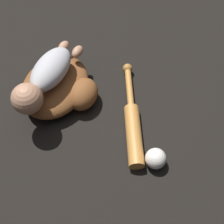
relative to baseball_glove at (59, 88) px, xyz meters
The scene contains 5 objects.
ground_plane 0.08m from the baseball_glove, 92.56° to the right, with size 6.00×6.00×0.00m, color black.
baseball_glove is the anchor object (origin of this frame).
baby_figure 0.11m from the baseball_glove, 27.19° to the right, with size 0.39×0.13×0.11m.
baseball_bat 0.33m from the baseball_glove, 82.41° to the left, with size 0.44×0.22×0.06m.
baseball 0.47m from the baseball_glove, 70.52° to the left, with size 0.07×0.07×0.07m.
Camera 1 is at (0.64, 0.51, 1.03)m, focal length 50.00 mm.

